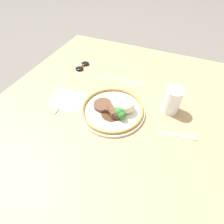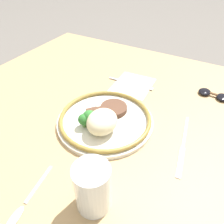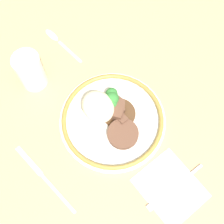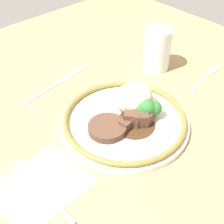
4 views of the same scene
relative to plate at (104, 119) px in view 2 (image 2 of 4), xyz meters
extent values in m
plane|color=#5B5651|center=(0.01, 0.02, -0.05)|extent=(8.00, 8.00, 0.00)
cube|color=tan|center=(0.01, 0.02, -0.04)|extent=(1.11, 1.16, 0.03)
cube|color=silver|center=(-0.23, -0.02, -0.02)|extent=(0.16, 0.14, 0.00)
cylinder|color=silver|center=(-0.01, 0.00, -0.01)|extent=(0.27, 0.27, 0.01)
torus|color=olive|center=(-0.01, 0.00, 0.00)|extent=(0.26, 0.26, 0.01)
ellipsoid|color=beige|center=(0.03, 0.02, 0.02)|extent=(0.09, 0.08, 0.06)
cylinder|color=brown|center=(-0.06, 0.00, 0.00)|extent=(0.08, 0.08, 0.02)
cylinder|color=#472D19|center=(0.00, -0.02, -0.01)|extent=(0.09, 0.09, 0.00)
cube|color=brown|center=(0.02, -0.03, 0.01)|extent=(0.03, 0.03, 0.03)
cube|color=brown|center=(0.00, -0.02, 0.01)|extent=(0.04, 0.04, 0.03)
cube|color=brown|center=(0.00, -0.02, 0.01)|extent=(0.04, 0.04, 0.03)
cube|color=brown|center=(0.01, -0.03, 0.01)|extent=(0.04, 0.04, 0.03)
cube|color=brown|center=(-0.03, -0.02, 0.00)|extent=(0.02, 0.02, 0.02)
cylinder|color=#5B8E47|center=(0.03, -0.03, 0.00)|extent=(0.01, 0.01, 0.01)
sphere|color=#2D702D|center=(0.03, -0.03, 0.02)|extent=(0.04, 0.04, 0.04)
cylinder|color=#5B8E47|center=(0.02, -0.02, 0.00)|extent=(0.01, 0.01, 0.01)
sphere|color=#2D702D|center=(0.02, -0.02, 0.02)|extent=(0.03, 0.03, 0.03)
cylinder|color=#5B8E47|center=(0.05, 0.00, 0.00)|extent=(0.01, 0.01, 0.01)
sphere|color=#2D702D|center=(0.05, 0.00, 0.02)|extent=(0.04, 0.04, 0.04)
cylinder|color=#5B8E47|center=(0.04, -0.03, 0.00)|extent=(0.01, 0.01, 0.01)
sphere|color=#2D702D|center=(0.04, -0.03, 0.02)|extent=(0.03, 0.03, 0.03)
cylinder|color=#F4AD19|center=(0.21, 0.10, 0.02)|extent=(0.06, 0.06, 0.07)
cylinder|color=white|center=(0.21, 0.10, 0.04)|extent=(0.07, 0.07, 0.11)
cube|color=silver|center=(-0.23, -0.06, -0.02)|extent=(0.01, 0.11, 0.00)
cube|color=silver|center=(-0.23, 0.03, -0.02)|extent=(0.02, 0.06, 0.00)
cube|color=silver|center=(-0.08, 0.21, -0.02)|extent=(0.13, 0.03, 0.00)
cube|color=silver|center=(0.03, 0.23, -0.02)|extent=(0.10, 0.03, 0.00)
cube|color=silver|center=(0.23, -0.02, -0.02)|extent=(0.10, 0.02, 0.00)
ellipsoid|color=silver|center=(0.31, -0.01, -0.02)|extent=(0.05, 0.03, 0.01)
ellipsoid|color=black|center=(-0.30, 0.22, -0.01)|extent=(0.05, 0.04, 0.01)
ellipsoid|color=black|center=(-0.30, 0.28, -0.01)|extent=(0.05, 0.04, 0.01)
cube|color=#472D19|center=(-0.30, 0.25, -0.01)|extent=(0.01, 0.03, 0.00)
camera|label=1|loc=(0.19, -0.47, 0.53)|focal=28.00mm
camera|label=2|loc=(0.39, 0.25, 0.40)|focal=35.00mm
camera|label=3|loc=(-0.24, 0.16, 0.74)|focal=50.00mm
camera|label=4|loc=(-0.36, -0.34, 0.44)|focal=50.00mm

